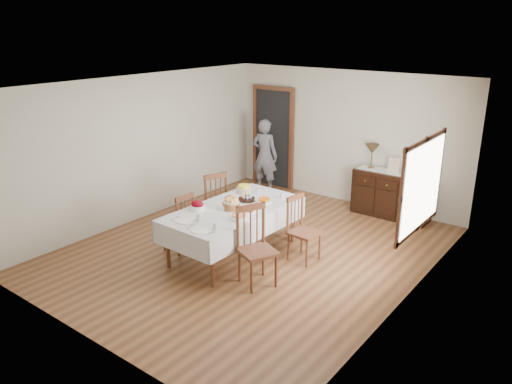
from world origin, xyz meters
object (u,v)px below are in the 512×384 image
Objects in this scene: person at (265,153)px; dining_table at (234,213)px; chair_left_far at (212,202)px; chair_left_near at (180,222)px; chair_right_far at (302,228)px; chair_right_near at (256,245)px; sideboard at (391,195)px; table_lamp at (372,150)px.

dining_table is at bearing 108.10° from person.
person is (-0.58, 2.31, 0.29)m from chair_left_far.
chair_right_far reaches higher than chair_left_near.
chair_right_near reaches higher than chair_right_far.
chair_right_far is at bearing 29.70° from dining_table.
chair_left_far is at bearing -130.56° from sideboard.
dining_table is at bearing -113.30° from sideboard.
chair_left_near is 0.96× the size of chair_right_far.
dining_table is 0.87m from chair_left_near.
chair_left_far is at bearing 85.21° from chair_right_near.
table_lamp is at bearing 166.35° from chair_left_far.
dining_table is 1.00m from chair_left_far.
chair_right_near is (1.56, -0.09, 0.07)m from chair_left_near.
person reaches higher than dining_table.
dining_table is 2.36× the size of chair_left_near.
chair_right_near is 4.00m from person.
dining_table is at bearing 119.90° from chair_left_near.
table_lamp reaches higher than sideboard.
person is (-2.75, -0.22, 0.41)m from sideboard.
chair_right_near reaches higher than sideboard.
chair_right_near is at bearing 177.18° from chair_right_far.
chair_left_far is 0.65× the size of person.
chair_left_far is at bearing -123.62° from table_lamp.
chair_right_near is at bearing -30.41° from dining_table.
person is at bearing 49.72° from chair_right_far.
chair_right_far is (1.79, 0.02, -0.04)m from chair_left_far.
table_lamp is (0.83, 3.04, 0.53)m from dining_table.
table_lamp reaches higher than dining_table.
table_lamp is at bearing 176.01° from sideboard.
chair_left_far is 2.34× the size of table_lamp.
chair_right_far is at bearing 110.53° from chair_left_far.
dining_table is at bearing -105.32° from table_lamp.
chair_left_far is at bearing 94.18° from chair_right_far.
sideboard is 0.91m from table_lamp.
chair_left_far is 0.97× the size of chair_right_near.
chair_left_far is (-0.87, 0.48, -0.13)m from dining_table.
chair_right_near reaches higher than chair_left_far.
chair_right_far is 0.60× the size of person.
sideboard is 2.79m from person.
sideboard is (0.37, 2.51, -0.08)m from chair_right_far.
dining_table is 3.19m from table_lamp.
dining_table is 2.11× the size of chair_left_far.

